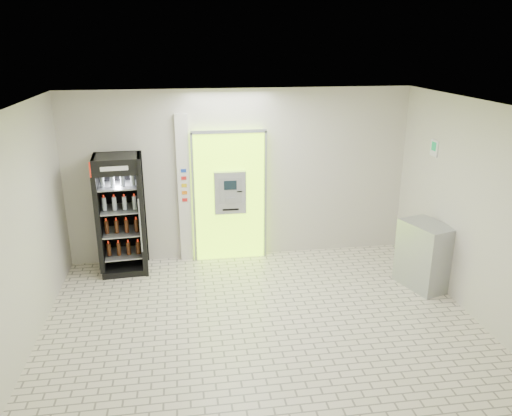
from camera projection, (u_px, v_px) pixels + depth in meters
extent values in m
plane|color=beige|center=(263.00, 327.00, 6.87)|extent=(6.00, 6.00, 0.00)
plane|color=beige|center=(240.00, 176.00, 8.74)|extent=(6.00, 0.00, 6.00)
plane|color=beige|center=(313.00, 332.00, 4.05)|extent=(6.00, 0.00, 6.00)
plane|color=beige|center=(17.00, 238.00, 5.97)|extent=(0.00, 5.00, 5.00)
plane|color=beige|center=(480.00, 214.00, 6.82)|extent=(0.00, 5.00, 5.00)
plane|color=white|center=(264.00, 107.00, 5.92)|extent=(6.00, 6.00, 0.00)
cube|color=#AAFF14|center=(230.00, 196.00, 8.75)|extent=(1.20, 0.12, 2.30)
cube|color=gray|center=(229.00, 132.00, 8.32)|extent=(1.28, 0.04, 0.06)
cube|color=gray|center=(194.00, 199.00, 8.60)|extent=(0.04, 0.04, 2.30)
cube|color=gray|center=(266.00, 196.00, 8.78)|extent=(0.04, 0.04, 2.30)
cube|color=black|center=(236.00, 232.00, 8.93)|extent=(0.62, 0.01, 0.67)
cube|color=black|center=(209.00, 151.00, 8.39)|extent=(0.22, 0.01, 0.18)
cube|color=#9FA2A7|center=(230.00, 193.00, 8.62)|extent=(0.55, 0.12, 0.75)
cube|color=black|center=(230.00, 185.00, 8.51)|extent=(0.22, 0.01, 0.16)
cube|color=gray|center=(231.00, 201.00, 8.60)|extent=(0.16, 0.01, 0.12)
cube|color=black|center=(240.00, 192.00, 8.57)|extent=(0.09, 0.01, 0.02)
cube|color=black|center=(231.00, 210.00, 8.65)|extent=(0.28, 0.01, 0.03)
cube|color=silver|center=(184.00, 190.00, 8.62)|extent=(0.22, 0.10, 2.60)
cube|color=#193FB2|center=(183.00, 171.00, 8.45)|extent=(0.09, 0.01, 0.06)
cube|color=red|center=(184.00, 178.00, 8.49)|extent=(0.09, 0.01, 0.06)
cube|color=yellow|center=(184.00, 185.00, 8.53)|extent=(0.09, 0.01, 0.06)
cube|color=orange|center=(185.00, 193.00, 8.58)|extent=(0.09, 0.01, 0.06)
cube|color=red|center=(185.00, 200.00, 8.62)|extent=(0.09, 0.01, 0.06)
cube|color=black|center=(121.00, 215.00, 8.28)|extent=(0.80, 0.74, 2.00)
cube|color=black|center=(123.00, 209.00, 8.58)|extent=(0.75, 0.11, 2.00)
cube|color=red|center=(114.00, 169.00, 7.69)|extent=(0.73, 0.06, 0.24)
cube|color=white|center=(114.00, 169.00, 7.68)|extent=(0.42, 0.04, 0.07)
cube|color=black|center=(126.00, 267.00, 8.58)|extent=(0.80, 0.74, 0.10)
cylinder|color=gray|center=(140.00, 226.00, 8.01)|extent=(0.03, 0.03, 0.90)
cube|color=gray|center=(125.00, 253.00, 8.50)|extent=(0.67, 0.63, 0.02)
cube|color=gray|center=(123.00, 231.00, 8.38)|extent=(0.67, 0.63, 0.02)
cube|color=gray|center=(121.00, 209.00, 8.25)|extent=(0.67, 0.63, 0.02)
cube|color=gray|center=(119.00, 186.00, 8.12)|extent=(0.67, 0.63, 0.02)
cube|color=#9FA2A7|center=(425.00, 255.00, 7.86)|extent=(0.74, 0.92, 1.06)
cube|color=gray|center=(409.00, 253.00, 7.81)|extent=(0.24, 0.74, 0.01)
cube|color=white|center=(434.00, 148.00, 7.93)|extent=(0.02, 0.22, 0.26)
cube|color=#0C8E49|center=(434.00, 146.00, 7.92)|extent=(0.00, 0.14, 0.14)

